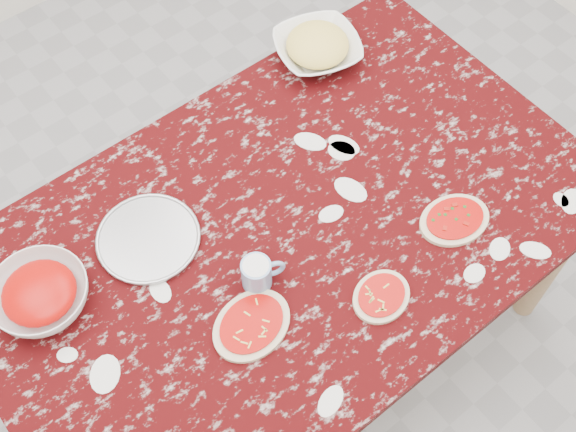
# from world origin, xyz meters

# --- Properties ---
(ground) EXTENTS (4.00, 4.00, 0.00)m
(ground) POSITION_xyz_m (0.00, 0.00, 0.00)
(ground) COLOR gray
(worktable) EXTENTS (1.60, 1.00, 0.75)m
(worktable) POSITION_xyz_m (0.00, 0.00, 0.67)
(worktable) COLOR black
(worktable) RESTS_ON ground
(pizza_tray) EXTENTS (0.27, 0.27, 0.01)m
(pizza_tray) POSITION_xyz_m (-0.30, 0.19, 0.76)
(pizza_tray) COLOR #B2B2B7
(pizza_tray) RESTS_ON worktable
(sauce_bowl) EXTENTS (0.30, 0.30, 0.07)m
(sauce_bowl) POSITION_xyz_m (-0.59, 0.20, 0.79)
(sauce_bowl) COLOR white
(sauce_bowl) RESTS_ON worktable
(cheese_bowl) EXTENTS (0.31, 0.31, 0.06)m
(cheese_bowl) POSITION_xyz_m (0.43, 0.41, 0.78)
(cheese_bowl) COLOR white
(cheese_bowl) RESTS_ON worktable
(flour_mug) EXTENTS (0.11, 0.07, 0.09)m
(flour_mug) POSITION_xyz_m (-0.15, -0.08, 0.79)
(flour_mug) COLOR #7CA3D5
(flour_mug) RESTS_ON worktable
(pizza_left) EXTENTS (0.23, 0.19, 0.02)m
(pizza_left) POSITION_xyz_m (-0.24, -0.16, 0.76)
(pizza_left) COLOR beige
(pizza_left) RESTS_ON worktable
(pizza_mid) EXTENTS (0.17, 0.15, 0.02)m
(pizza_mid) POSITION_xyz_m (0.05, -0.30, 0.76)
(pizza_mid) COLOR beige
(pizza_mid) RESTS_ON worktable
(pizza_right) EXTENTS (0.21, 0.18, 0.02)m
(pizza_right) POSITION_xyz_m (0.34, -0.25, 0.76)
(pizza_right) COLOR beige
(pizza_right) RESTS_ON worktable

